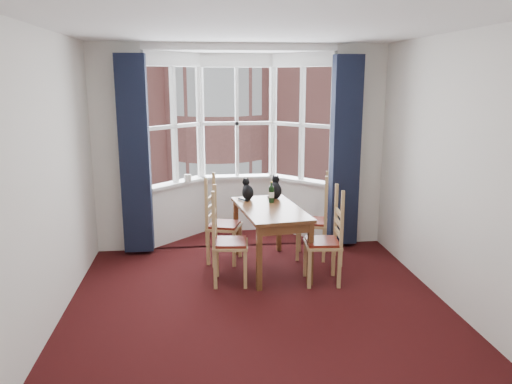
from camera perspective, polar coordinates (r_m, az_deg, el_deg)
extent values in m
plane|color=black|center=(5.16, 0.60, -14.10)|extent=(4.50, 4.50, 0.00)
plane|color=white|center=(4.62, 0.69, 18.56)|extent=(4.50, 4.50, 0.00)
plane|color=silver|center=(4.87, -23.39, 0.66)|extent=(0.00, 4.50, 4.50)
plane|color=silver|center=(5.33, 22.53, 1.70)|extent=(0.00, 4.50, 4.50)
plane|color=silver|center=(2.56, 7.01, -8.79)|extent=(4.00, 0.00, 4.00)
cube|color=silver|center=(6.96, -15.40, 4.64)|extent=(0.70, 0.12, 2.80)
cube|color=silver|center=(7.23, 11.50, 5.14)|extent=(0.70, 0.12, 2.80)
cube|color=black|center=(6.76, -13.67, 4.08)|extent=(0.38, 0.22, 2.60)
cube|color=black|center=(7.00, 10.13, 4.53)|extent=(0.38, 0.22, 2.60)
cube|color=brown|center=(6.14, 1.64, -1.98)|extent=(0.88, 1.41, 0.04)
cube|color=brown|center=(5.62, 0.36, -7.63)|extent=(0.07, 0.07, 0.75)
cube|color=brown|center=(6.74, -2.31, -4.10)|extent=(0.07, 0.07, 0.75)
cube|color=brown|center=(5.79, 6.22, -7.05)|extent=(0.07, 0.07, 0.75)
cube|color=brown|center=(6.89, 2.64, -3.73)|extent=(0.07, 0.07, 0.75)
cube|color=tan|center=(5.80, -2.93, -5.88)|extent=(0.44, 0.46, 0.06)
cube|color=#59180F|center=(5.79, -2.93, -5.74)|extent=(0.39, 0.41, 0.03)
cube|color=tan|center=(6.48, -3.64, -3.85)|extent=(0.51, 0.52, 0.06)
cube|color=#59180F|center=(6.47, -3.64, -3.72)|extent=(0.46, 0.47, 0.03)
cube|color=tan|center=(5.85, 7.60, -5.79)|extent=(0.43, 0.45, 0.06)
cube|color=#59180F|center=(5.85, 7.60, -5.65)|extent=(0.39, 0.41, 0.03)
cube|color=tan|center=(6.66, 6.40, -3.45)|extent=(0.50, 0.51, 0.06)
cube|color=#59180F|center=(6.65, 6.40, -3.32)|extent=(0.45, 0.46, 0.03)
ellipsoid|color=black|center=(6.51, -0.94, -0.08)|extent=(0.20, 0.23, 0.20)
sphere|color=black|center=(6.54, -1.16, 1.13)|extent=(0.11, 0.11, 0.09)
cone|color=black|center=(6.53, -1.38, 1.51)|extent=(0.04, 0.04, 0.04)
cone|color=black|center=(6.54, -0.94, 1.55)|extent=(0.04, 0.04, 0.04)
ellipsoid|color=black|center=(6.59, 2.24, 0.14)|extent=(0.20, 0.24, 0.21)
sphere|color=black|center=(6.63, 2.26, 1.42)|extent=(0.12, 0.12, 0.10)
cone|color=black|center=(6.62, 2.02, 1.85)|extent=(0.04, 0.04, 0.05)
cone|color=black|center=(6.62, 2.51, 1.85)|extent=(0.04, 0.04, 0.05)
cylinder|color=black|center=(6.36, 1.77, -0.34)|extent=(0.07, 0.07, 0.20)
sphere|color=black|center=(6.34, 1.78, 0.49)|extent=(0.06, 0.06, 0.06)
cylinder|color=black|center=(6.34, 1.78, 0.82)|extent=(0.03, 0.03, 0.08)
cylinder|color=gold|center=(6.33, 1.78, 1.15)|extent=(0.03, 0.03, 0.02)
cylinder|color=silver|center=(6.36, 1.77, -0.30)|extent=(0.07, 0.07, 0.07)
cylinder|color=white|center=(7.31, -7.97, 1.57)|extent=(0.06, 0.06, 0.11)
cylinder|color=white|center=(7.33, -7.62, 1.60)|extent=(0.06, 0.06, 0.10)
plane|color=#333335|center=(37.75, -5.51, 0.06)|extent=(80.00, 80.00, 0.00)
cube|color=#9C5950|center=(18.87, -4.83, 8.76)|extent=(18.00, 6.00, 14.00)
cylinder|color=#9C5950|center=(15.88, -4.48, 8.00)|extent=(3.20, 3.20, 14.00)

